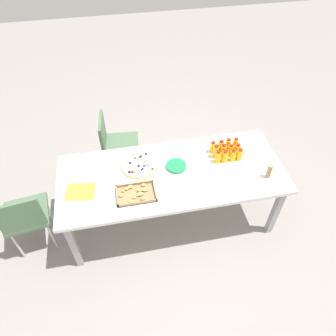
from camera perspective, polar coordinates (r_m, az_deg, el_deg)
name	(u,v)px	position (r m, az deg, el deg)	size (l,w,h in m)	color
ground_plane	(171,218)	(3.51, 0.60, -9.01)	(12.00, 12.00, 0.00)	gray
party_table	(172,178)	(2.99, 0.69, -1.74)	(2.13, 0.88, 0.73)	silver
chair_end	(25,216)	(3.20, -24.61, -7.99)	(0.45, 0.45, 0.83)	#4C6B4C
chair_near_right	(115,142)	(3.65, -9.69, 4.69)	(0.44, 0.44, 0.83)	#4C6B4C
juice_bottle_0	(235,144)	(3.20, 12.17, 4.26)	(0.05, 0.05, 0.14)	#F9AE14
juice_bottle_1	(228,145)	(3.18, 10.88, 4.17)	(0.05, 0.05, 0.14)	#FAAC14
juice_bottle_2	(221,146)	(3.15, 9.61, 3.89)	(0.06, 0.06, 0.14)	#F9AD14
juice_bottle_3	(213,147)	(3.14, 8.15, 3.73)	(0.05, 0.05, 0.13)	#FAAD14
juice_bottle_4	(237,150)	(3.15, 12.52, 3.26)	(0.06, 0.06, 0.13)	#F9AC14
juice_bottle_5	(231,151)	(3.13, 11.32, 3.13)	(0.05, 0.05, 0.14)	#FAAD14
juice_bottle_6	(223,151)	(3.11, 10.01, 3.13)	(0.06, 0.06, 0.15)	#F9AC14
juice_bottle_7	(216,152)	(3.08, 8.70, 2.96)	(0.06, 0.06, 0.15)	#FAAE14
juice_bottle_8	(240,155)	(3.11, 12.93, 2.39)	(0.06, 0.06, 0.13)	#FAAC14
juice_bottle_9	(233,156)	(3.08, 11.73, 2.21)	(0.05, 0.05, 0.13)	#F9AD14
juice_bottle_10	(225,157)	(3.06, 10.31, 2.05)	(0.06, 0.06, 0.14)	#FAAC14
juice_bottle_11	(218,157)	(3.04, 9.08, 1.95)	(0.06, 0.06, 0.14)	#FAAC14
fruit_pizza	(139,164)	(3.02, -5.23, 0.66)	(0.37, 0.37, 0.05)	tan
snack_tray	(136,193)	(2.78, -5.81, -4.62)	(0.35, 0.23, 0.04)	olive
plate_stack	(176,166)	(2.99, 1.50, 0.39)	(0.19, 0.19, 0.03)	#1E8C4C
napkin_stack	(177,197)	(2.74, 1.73, -5.38)	(0.15, 0.15, 0.02)	white
cardboard_tube	(269,171)	(3.00, 17.95, -0.59)	(0.04, 0.04, 0.15)	#9E7A56
paper_folder	(80,192)	(2.90, -15.67, -4.19)	(0.26, 0.20, 0.01)	yellow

